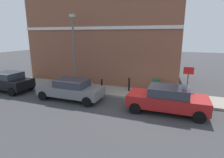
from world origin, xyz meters
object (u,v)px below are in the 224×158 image
Objects in this scene: car_red at (167,99)px; utility_cabinet at (156,87)px; car_grey at (71,89)px; bollard_near_cabinet at (129,84)px; car_black at (6,81)px; street_sign at (188,79)px; bollard_far_kerb at (102,85)px; lamppost at (74,48)px.

utility_cabinet is at bearing -70.23° from car_red.
car_grey is 4.33m from bollard_near_cabinet.
car_black is 1.92× the size of street_sign.
utility_cabinet is 0.50× the size of street_sign.
car_red reaches higher than car_black.
utility_cabinet is at bearing -92.83° from bollard_near_cabinet.
bollard_far_kerb is at bearing -133.56° from car_grey.
car_red is 1.92× the size of street_sign.
bollard_far_kerb is (-1.11, 1.76, 0.00)m from bollard_near_cabinet.
car_red is 4.97m from bollard_far_kerb.
car_grey is 5.95m from car_black.
lamppost is at bearing 71.80° from bollard_far_kerb.
car_black is 5.94m from lamppost.
car_grey is 1.01× the size of car_black.
utility_cabinet reaches higher than bollard_far_kerb.
street_sign reaches higher than car_black.
car_grey is 7.61m from street_sign.
lamppost is (2.67, -4.67, 2.52)m from car_black.
car_black is at bearing 97.96° from street_sign.
car_grey is at bearing 137.12° from bollard_far_kerb.
street_sign is (-0.89, -2.00, 0.98)m from utility_cabinet.
car_black reaches higher than bollard_far_kerb.
car_black is at bearing -0.08° from car_grey.
car_grey is 2.29m from bollard_far_kerb.
bollard_near_cabinet is 2.08m from bollard_far_kerb.
car_grey reaches higher than bollard_far_kerb.
car_black is at bearing 0.05° from car_red.
car_grey is at bearing -177.77° from car_black.
street_sign is (1.63, -1.04, 0.88)m from car_red.
lamppost is at bearing 90.71° from utility_cabinet.
car_grey is 4.30× the size of bollard_near_cabinet.
street_sign reaches higher than bollard_far_kerb.
street_sign is at bearing -88.83° from bollard_far_kerb.
lamppost is at bearing 92.27° from bollard_near_cabinet.
bollard_near_cabinet is at bearing -57.70° from bollard_far_kerb.
utility_cabinet is 1.11× the size of bollard_far_kerb.
utility_cabinet is at bearing -89.29° from lamppost.
car_grey is (-0.17, 6.29, -0.04)m from car_red.
lamppost is at bearing -148.63° from car_black.
street_sign is (0.12, -5.78, 0.96)m from bollard_far_kerb.
bollard_far_kerb is 3.95m from lamppost.
street_sign is (-0.99, -4.02, 0.96)m from bollard_near_cabinet.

